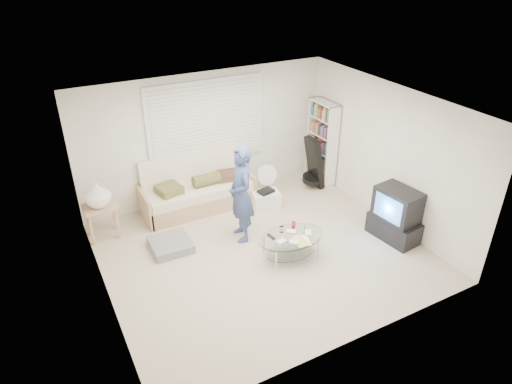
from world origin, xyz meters
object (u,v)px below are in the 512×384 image
futon_sofa (197,191)px  tv_unit (396,215)px  coffee_table (291,241)px  bookshelf (322,143)px

futon_sofa → tv_unit: bearing=-44.8°
tv_unit → coffee_table: size_ratio=0.83×
tv_unit → coffee_table: (-1.87, 0.34, -0.13)m
futon_sofa → coffee_table: 2.35m
coffee_table → futon_sofa: bearing=108.2°
tv_unit → coffee_table: tv_unit is taller
futon_sofa → tv_unit: size_ratio=2.26×
tv_unit → futon_sofa: bearing=135.2°
coffee_table → bookshelf: bearing=45.7°
tv_unit → coffee_table: bearing=169.5°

